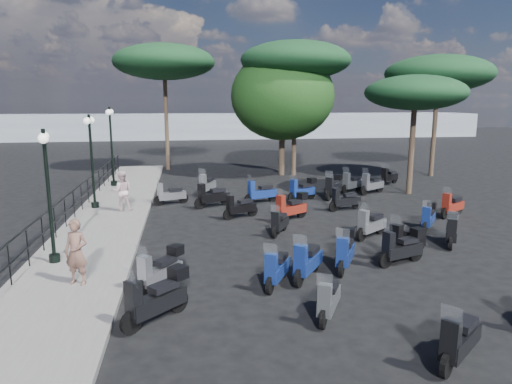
{
  "coord_description": "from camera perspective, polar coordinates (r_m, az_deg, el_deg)",
  "views": [
    {
      "loc": [
        -3.36,
        -14.95,
        4.7
      ],
      "look_at": [
        -0.7,
        2.3,
        1.2
      ],
      "focal_mm": 32.0,
      "sensor_mm": 36.0,
      "label": 1
    }
  ],
  "objects": [
    {
      "name": "scooter_22",
      "position": [
        24.2,
        11.91,
        1.06
      ],
      "size": [
        1.5,
        1.11,
        1.39
      ],
      "rotation": [
        0.0,
        0.0,
        2.18
      ],
      "color": "black",
      "rests_on": "ground"
    },
    {
      "name": "scooter_25",
      "position": [
        16.43,
        23.24,
        -4.47
      ],
      "size": [
        1.0,
        1.44,
        1.29
      ],
      "rotation": [
        0.0,
        0.0,
        2.59
      ],
      "color": "black",
      "rests_on": "ground"
    },
    {
      "name": "scooter_14",
      "position": [
        20.19,
        11.05,
        -1.03
      ],
      "size": [
        1.6,
        0.63,
        1.29
      ],
      "rotation": [
        0.0,
        0.0,
        1.8
      ],
      "color": "black",
      "rests_on": "ground"
    },
    {
      "name": "lamp_post_0",
      "position": [
        13.96,
        -24.54,
        0.49
      ],
      "size": [
        0.48,
        1.1,
        3.81
      ],
      "rotation": [
        0.0,
        0.0,
        0.25
      ],
      "color": "black",
      "rests_on": "sidewalk"
    },
    {
      "name": "scooter_16",
      "position": [
        21.86,
        5.82,
        0.26
      ],
      "size": [
        1.58,
        1.03,
        1.38
      ],
      "rotation": [
        0.0,
        0.0,
        2.08
      ],
      "color": "black",
      "rests_on": "ground"
    },
    {
      "name": "scooter_27",
      "position": [
        24.07,
        14.28,
        0.91
      ],
      "size": [
        1.58,
        1.02,
        1.4
      ],
      "rotation": [
        0.0,
        0.0,
        2.09
      ],
      "color": "black",
      "rests_on": "ground"
    },
    {
      "name": "lamp_post_1",
      "position": [
        20.64,
        -19.87,
        4.34
      ],
      "size": [
        0.32,
        1.18,
        3.99
      ],
      "rotation": [
        0.0,
        0.0,
        0.01
      ],
      "color": "black",
      "rests_on": "sidewalk"
    },
    {
      "name": "scooter_0",
      "position": [
        10.25,
        -12.36,
        -12.91
      ],
      "size": [
        1.43,
        1.34,
        1.42
      ],
      "rotation": [
        0.0,
        0.0,
        2.32
      ],
      "color": "black",
      "rests_on": "ground"
    },
    {
      "name": "scooter_13",
      "position": [
        16.36,
        14.16,
        -3.99
      ],
      "size": [
        1.45,
        1.11,
        1.37
      ],
      "rotation": [
        0.0,
        0.0,
        2.2
      ],
      "color": "black",
      "rests_on": "ground"
    },
    {
      "name": "railing",
      "position": [
        18.69,
        -22.31,
        -1.26
      ],
      "size": [
        0.04,
        26.04,
        1.1
      ],
      "color": "black",
      "rests_on": "sidewalk"
    },
    {
      "name": "scooter_19",
      "position": [
        14.0,
        17.8,
        -6.65
      ],
      "size": [
        1.63,
        0.81,
        1.35
      ],
      "rotation": [
        0.0,
        0.0,
        1.92
      ],
      "color": "black",
      "rests_on": "ground"
    },
    {
      "name": "scooter_2",
      "position": [
        11.9,
        -11.86,
        -9.59
      ],
      "size": [
        1.19,
        1.38,
        1.33
      ],
      "rotation": [
        0.0,
        0.0,
        2.45
      ],
      "color": "black",
      "rests_on": "ground"
    },
    {
      "name": "scooter_7",
      "position": [
        12.34,
        6.41,
        -8.69
      ],
      "size": [
        1.12,
        1.52,
        1.41
      ],
      "rotation": [
        0.0,
        0.0,
        2.53
      ],
      "color": "black",
      "rests_on": "ground"
    },
    {
      "name": "pine_1",
      "position": [
        30.9,
        21.85,
        13.54
      ],
      "size": [
        6.5,
        6.5,
        7.46
      ],
      "color": "#38281E",
      "rests_on": "ground"
    },
    {
      "name": "scooter_15",
      "position": [
        21.22,
        0.59,
        -0.11
      ],
      "size": [
        1.69,
        0.84,
        1.4
      ],
      "rotation": [
        0.0,
        0.0,
        1.93
      ],
      "color": "black",
      "rests_on": "ground"
    },
    {
      "name": "broadleaf_tree",
      "position": [
        29.1,
        3.31,
        11.87
      ],
      "size": [
        6.46,
        6.46,
        7.73
      ],
      "color": "#38281E",
      "rests_on": "ground"
    },
    {
      "name": "scooter_3",
      "position": [
        18.53,
        -2.03,
        -1.95
      ],
      "size": [
        1.5,
        0.84,
        1.28
      ],
      "rotation": [
        0.0,
        0.0,
        2.0
      ],
      "color": "black",
      "rests_on": "ground"
    },
    {
      "name": "scooter_1",
      "position": [
        11.88,
        2.62,
        -9.63
      ],
      "size": [
        0.93,
        1.48,
        1.3
      ],
      "rotation": [
        0.0,
        0.0,
        2.64
      ],
      "color": "black",
      "rests_on": "ground"
    },
    {
      "name": "scooter_26",
      "position": [
        20.4,
        23.3,
        -1.59
      ],
      "size": [
        1.47,
        1.0,
        1.33
      ],
      "rotation": [
        0.0,
        0.0,
        2.13
      ],
      "color": "black",
      "rests_on": "ground"
    },
    {
      "name": "scooter_10",
      "position": [
        18.25,
        4.41,
        -1.93
      ],
      "size": [
        1.56,
        1.06,
        1.38
      ],
      "rotation": [
        0.0,
        0.0,
        2.11
      ],
      "color": "black",
      "rests_on": "ground"
    },
    {
      "name": "scooter_6",
      "position": [
        10.36,
        9.05,
        -13.18
      ],
      "size": [
        0.87,
        1.39,
        1.23
      ],
      "rotation": [
        0.0,
        0.0,
        2.64
      ],
      "color": "black",
      "rests_on": "ground"
    },
    {
      "name": "distant_hills",
      "position": [
        60.13,
        -5.6,
        8.24
      ],
      "size": [
        70.0,
        8.0,
        3.0
      ],
      "primitive_type": "cube",
      "color": "gray",
      "rests_on": "ground"
    },
    {
      "name": "pine_0",
      "position": [
        29.08,
        4.93,
        16.03
      ],
      "size": [
        6.77,
        6.77,
        8.3
      ],
      "color": "#38281E",
      "rests_on": "ground"
    },
    {
      "name": "woman",
      "position": [
        12.34,
        -21.55,
        -7.0
      ],
      "size": [
        0.71,
        0.58,
        1.68
      ],
      "primitive_type": "imported",
      "rotation": [
        0.0,
        0.0,
        -0.32
      ],
      "color": "brown",
      "rests_on": "sidewalk"
    },
    {
      "name": "lamp_post_2",
      "position": [
        25.82,
        -17.63,
        6.06
      ],
      "size": [
        0.34,
        1.25,
        4.23
      ],
      "rotation": [
        0.0,
        0.0,
        0.04
      ],
      "color": "black",
      "rests_on": "sidewalk"
    },
    {
      "name": "pine_2",
      "position": [
        32.16,
        -11.41,
        15.63
      ],
      "size": [
        6.79,
        6.79,
        8.43
      ],
      "color": "#38281E",
      "rests_on": "ground"
    },
    {
      "name": "scooter_4",
      "position": [
        21.32,
        -10.68,
        -0.36
      ],
      "size": [
        1.58,
        0.74,
        1.3
      ],
      "rotation": [
        0.0,
        0.0,
        1.89
      ],
      "color": "black",
      "rests_on": "ground"
    },
    {
      "name": "sidewalk",
      "position": [
        18.81,
        -18.12,
        -3.48
      ],
      "size": [
        3.0,
        30.0,
        0.15
      ],
      "primitive_type": "cube",
      "color": "slate",
      "rests_on": "ground"
    },
    {
      "name": "scooter_11",
      "position": [
        23.23,
        -6.15,
        0.84
      ],
      "size": [
        0.95,
        1.65,
        1.42
      ],
      "rotation": [
        0.0,
        0.0,
        2.7
      ],
      "color": "black",
      "rests_on": "ground"
    },
    {
      "name": "ground",
      "position": [
        16.03,
        3.74,
        -5.74
      ],
      "size": [
        120.0,
        120.0,
        0.0
      ],
      "primitive_type": "plane",
      "color": "black",
      "rests_on": "ground"
    },
    {
      "name": "scooter_28",
      "position": [
        27.02,
        16.27,
        1.83
      ],
      "size": [
        1.4,
        1.0,
        1.29
      ],
      "rotation": [
        0.0,
        0.0,
        2.16
      ],
      "color": "black",
      "rests_on": "ground"
    },
    {
      "name": "scooter_8",
      "position": [
        13.23,
        11.12,
        -7.31
      ],
      "size": [
        1.01,
        1.58,
        1.37
      ],
      "rotation": [
        0.0,
        0.0,
        2.64
      ],
      "color": "black",
      "rests_on": "ground"
    },
    {
      "name": "scooter_18",
      "position": [
        14.6,
        18.21,
        -5.96
      ],
      "size": [
        1.65,
        1.04,
        1.45
      ],
      "rotation": [
        0.0,
        0.0,
        2.08
      ],
      "color": "black",
      "rests_on": "ground"
    },
    {
      "name": "scooter_20",
      "position": [
        18.01,
        20.76,
        -3.01
      ],
      "size": [
        1.1,
        1.3,
        1.24
      ],
      "rotation": [
        0.0,
        0.0,
        2.47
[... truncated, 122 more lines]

